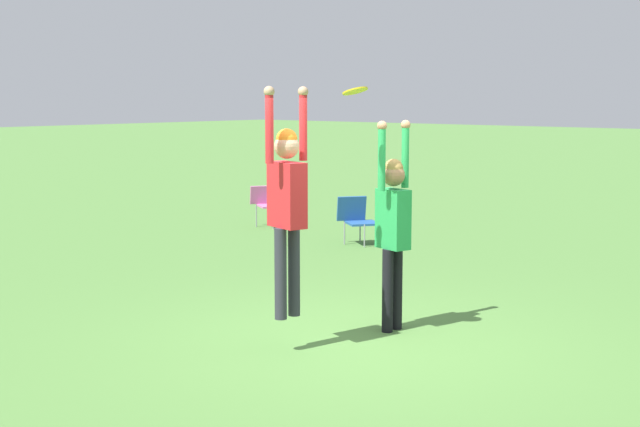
{
  "coord_description": "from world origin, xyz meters",
  "views": [
    {
      "loc": [
        -6.99,
        -5.53,
        2.52
      ],
      "look_at": [
        -0.01,
        0.46,
        1.3
      ],
      "focal_mm": 50.0,
      "sensor_mm": 36.0,
      "label": 1
    }
  ],
  "objects_px": {
    "frisbee": "(355,91)",
    "camping_chair_0": "(269,202)",
    "person_jumping": "(287,195)",
    "person_defending": "(393,219)",
    "camping_chair_2": "(358,217)"
  },
  "relations": [
    {
      "from": "person_defending",
      "to": "camping_chair_2",
      "type": "distance_m",
      "value": 5.73
    },
    {
      "from": "frisbee",
      "to": "camping_chair_2",
      "type": "distance_m",
      "value": 6.57
    },
    {
      "from": "frisbee",
      "to": "person_jumping",
      "type": "bearing_deg",
      "value": 148.38
    },
    {
      "from": "person_jumping",
      "to": "frisbee",
      "type": "relative_size",
      "value": 8.82
    },
    {
      "from": "frisbee",
      "to": "camping_chair_0",
      "type": "height_order",
      "value": "frisbee"
    },
    {
      "from": "person_jumping",
      "to": "camping_chair_0",
      "type": "bearing_deg",
      "value": -29.97
    },
    {
      "from": "person_jumping",
      "to": "camping_chair_0",
      "type": "relative_size",
      "value": 2.9
    },
    {
      "from": "person_defending",
      "to": "camping_chair_0",
      "type": "distance_m",
      "value": 7.93
    },
    {
      "from": "frisbee",
      "to": "camping_chair_2",
      "type": "relative_size",
      "value": 0.32
    },
    {
      "from": "person_jumping",
      "to": "frisbee",
      "type": "bearing_deg",
      "value": -106.69
    },
    {
      "from": "person_defending",
      "to": "camping_chair_0",
      "type": "bearing_deg",
      "value": 158.45
    },
    {
      "from": "person_defending",
      "to": "frisbee",
      "type": "height_order",
      "value": "frisbee"
    },
    {
      "from": "camping_chair_0",
      "to": "camping_chair_2",
      "type": "xyz_separation_m",
      "value": [
        -0.48,
        -2.55,
        -0.02
      ]
    },
    {
      "from": "person_jumping",
      "to": "person_defending",
      "type": "relative_size",
      "value": 1.0
    },
    {
      "from": "person_jumping",
      "to": "person_defending",
      "type": "bearing_deg",
      "value": -90.0
    }
  ]
}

